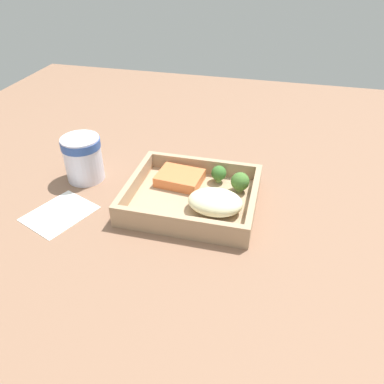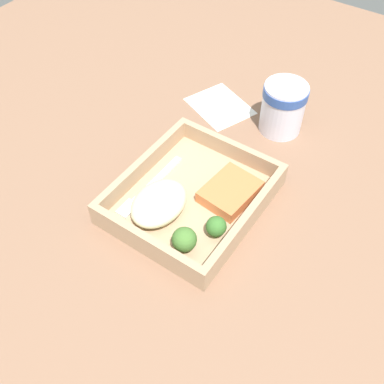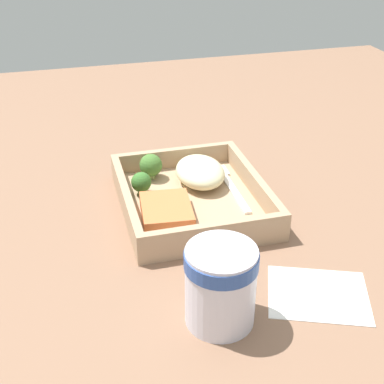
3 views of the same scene
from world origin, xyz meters
TOP-DOWN VIEW (x-y plane):
  - ground_plane at (0.00, 0.00)cm, footprint 160.00×160.00cm
  - takeout_tray at (0.00, 0.00)cm, footprint 25.55×21.78cm
  - tray_rim at (0.00, 0.00)cm, footprint 25.55×21.78cm
  - salmon_fillet at (-3.90, 4.96)cm, footprint 9.94×8.16cm
  - mashed_potatoes at (5.25, -2.80)cm, footprint 10.56×7.88cm
  - broccoli_floret_1 at (4.04, 7.24)cm, footprint 3.22×3.22cm
  - broccoli_floret_2 at (8.90, 4.73)cm, footprint 3.81×3.81cm
  - fork at (2.83, -7.20)cm, footprint 15.82×2.25cm
  - paper_cup at (-25.12, 3.42)cm, footprint 8.30×8.30cm
  - receipt_slip at (-24.25, -9.70)cm, footprint 13.84×15.09cm

SIDE VIEW (x-z plane):
  - ground_plane at x=0.00cm, z-range -2.00..0.00cm
  - receipt_slip at x=-24.25cm, z-range 0.00..0.24cm
  - takeout_tray at x=0.00cm, z-range 0.00..1.20cm
  - fork at x=2.83cm, z-range 1.20..1.64cm
  - salmon_fillet at x=-3.90cm, z-range 1.20..3.40cm
  - tray_rim at x=0.00cm, z-range 1.20..4.52cm
  - mashed_potatoes at x=5.25cm, z-range 1.20..5.18cm
  - broccoli_floret_1 at x=4.04cm, z-range 1.39..5.14cm
  - broccoli_floret_2 at x=8.90cm, z-range 1.37..5.68cm
  - paper_cup at x=-25.12cm, z-range 0.59..10.48cm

